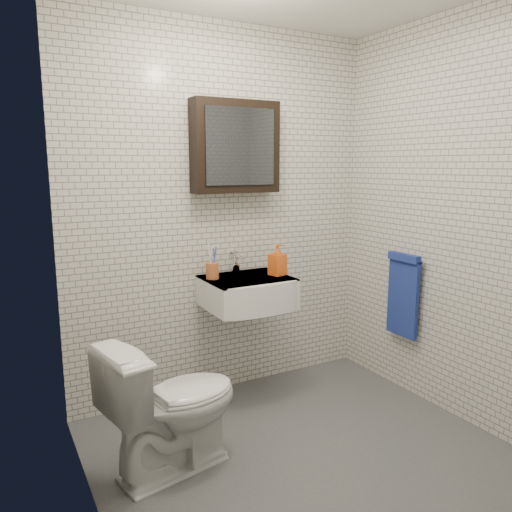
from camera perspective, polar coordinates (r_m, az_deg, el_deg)
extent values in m
cube|color=#4A4D52|center=(2.99, 5.56, -21.60)|extent=(2.20, 2.00, 0.01)
cube|color=silver|center=(3.42, -3.59, 4.75)|extent=(2.20, 0.02, 2.50)
cube|color=silver|center=(1.84, 24.14, -1.07)|extent=(2.20, 0.02, 2.50)
cube|color=silver|center=(2.13, -18.99, 0.76)|extent=(0.02, 2.00, 2.50)
cube|color=silver|center=(3.31, 21.93, 3.83)|extent=(0.02, 2.00, 2.50)
cube|color=white|center=(3.33, -1.05, -4.13)|extent=(0.55, 0.45, 0.20)
cylinder|color=silver|center=(3.33, -1.22, -2.59)|extent=(0.31, 0.31, 0.02)
cylinder|color=silver|center=(3.32, -1.22, -2.45)|extent=(0.04, 0.04, 0.01)
cube|color=white|center=(3.31, -1.06, -2.54)|extent=(0.55, 0.45, 0.01)
cylinder|color=silver|center=(3.44, -2.34, -1.43)|extent=(0.06, 0.06, 0.06)
cylinder|color=silver|center=(3.43, -2.35, -0.45)|extent=(0.03, 0.03, 0.08)
cylinder|color=silver|center=(3.37, -1.90, -0.11)|extent=(0.02, 0.12, 0.02)
cube|color=silver|center=(3.45, -2.58, 0.53)|extent=(0.02, 0.09, 0.01)
cube|color=black|center=(3.36, -2.37, 12.35)|extent=(0.60, 0.14, 0.60)
cube|color=#3F444C|center=(3.29, -1.77, 12.39)|extent=(0.49, 0.01, 0.49)
cylinder|color=silver|center=(3.55, 16.84, -0.36)|extent=(0.02, 0.30, 0.02)
cylinder|color=silver|center=(3.65, 15.62, 0.00)|extent=(0.04, 0.02, 0.02)
cylinder|color=silver|center=(3.48, 18.58, -0.67)|extent=(0.04, 0.02, 0.02)
cube|color=#214697|center=(3.60, 16.45, -4.61)|extent=(0.03, 0.26, 0.54)
cube|color=#214697|center=(3.53, 16.57, -0.16)|extent=(0.05, 0.26, 0.05)
cylinder|color=#BB5A2E|center=(3.27, -5.01, -1.69)|extent=(0.10, 0.10, 0.11)
cylinder|color=white|center=(3.24, -5.21, -0.56)|extent=(0.02, 0.03, 0.20)
cylinder|color=#3D4BC3|center=(3.26, -4.76, -0.69)|extent=(0.02, 0.02, 0.18)
cylinder|color=white|center=(3.27, -5.22, -0.38)|extent=(0.02, 0.04, 0.21)
cylinder|color=#3D4BC3|center=(3.27, -4.80, -0.53)|extent=(0.03, 0.04, 0.19)
imported|color=orange|center=(3.36, 2.47, -0.41)|extent=(0.12, 0.12, 0.21)
imported|color=white|center=(2.73, -9.47, -16.32)|extent=(0.78, 0.54, 0.73)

